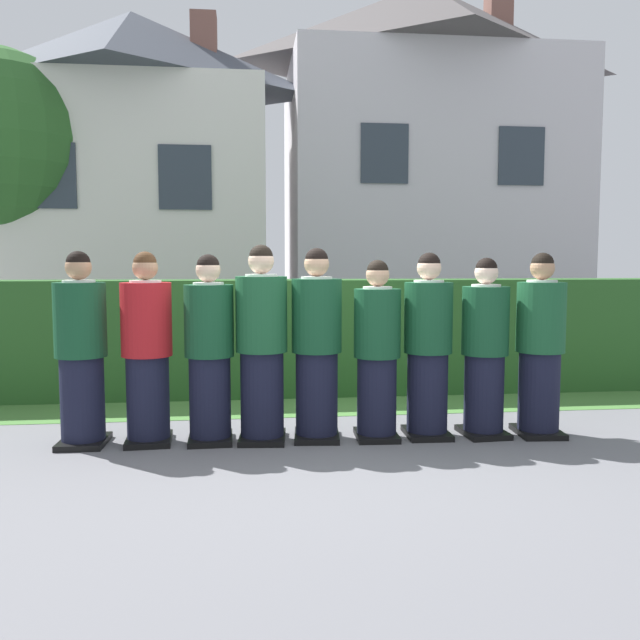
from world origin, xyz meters
TOP-DOWN VIEW (x-y plane):
  - ground_plane at (0.00, 0.00)m, footprint 60.00×60.00m
  - student_front_row_0 at (-2.02, 0.05)m, footprint 0.43×0.52m
  - student_in_red_blazer at (-1.48, 0.05)m, footprint 0.43×0.53m
  - student_front_row_2 at (-0.95, 0.03)m, footprint 0.42×0.47m
  - student_front_row_3 at (-0.50, 0.01)m, footprint 0.44×0.52m
  - student_front_row_4 at (-0.03, 0.02)m, footprint 0.43×0.51m
  - student_front_row_5 at (0.50, -0.02)m, footprint 0.41×0.50m
  - student_front_row_6 at (0.96, 0.00)m, footprint 0.42×0.48m
  - student_front_row_7 at (1.47, -0.03)m, footprint 0.41×0.48m
  - student_front_row_8 at (1.97, -0.06)m, footprint 0.42×0.53m
  - hedge at (0.00, 2.07)m, footprint 10.51×0.70m
  - school_building_main at (3.28, 8.74)m, footprint 6.25×4.45m
  - school_building_annex at (-2.79, 7.76)m, footprint 5.32×3.66m
  - lawn_strip at (0.00, 1.27)m, footprint 10.51×0.90m

SIDE VIEW (x-z plane):
  - ground_plane at x=0.00m, z-range 0.00..0.00m
  - lawn_strip at x=0.00m, z-range 0.00..0.01m
  - hedge at x=0.00m, z-range 0.00..1.35m
  - student_front_row_5 at x=0.50m, z-range -0.04..1.53m
  - student_front_row_7 at x=1.47m, z-range -0.04..1.55m
  - student_front_row_2 at x=-0.95m, z-range -0.04..1.58m
  - student_front_row_6 at x=0.96m, z-range -0.04..1.59m
  - student_front_row_8 at x=1.97m, z-range -0.04..1.59m
  - student_in_red_blazer at x=-1.48m, z-range -0.04..1.60m
  - student_front_row_0 at x=-2.02m, z-range -0.04..1.60m
  - student_front_row_4 at x=-0.03m, z-range -0.04..1.63m
  - student_front_row_3 at x=-0.50m, z-range -0.04..1.66m
  - school_building_annex at x=-2.79m, z-range 0.08..6.43m
  - school_building_main at x=3.28m, z-range 0.09..7.62m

